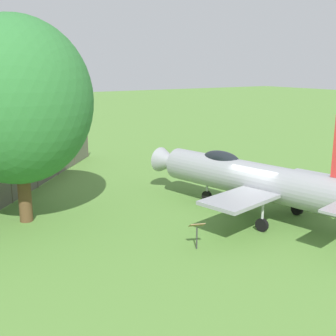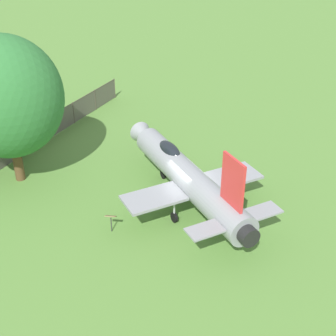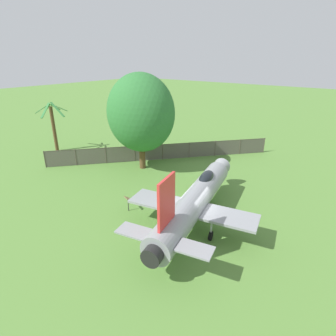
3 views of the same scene
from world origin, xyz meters
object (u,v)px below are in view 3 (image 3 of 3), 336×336
(info_plaque, at_px, (128,200))
(shrub_near_fence, at_px, (118,155))
(display_jet, at_px, (196,199))
(shade_tree, at_px, (141,113))
(palm_tree, at_px, (54,126))

(info_plaque, bearing_deg, shrub_near_fence, 141.00)
(display_jet, xyz_separation_m, shade_tree, (-9.66, 5.16, 3.80))
(shade_tree, bearing_deg, palm_tree, -168.97)
(shade_tree, height_order, palm_tree, shade_tree)
(display_jet, bearing_deg, info_plaque, 98.05)
(display_jet, height_order, shade_tree, shade_tree)
(info_plaque, bearing_deg, display_jet, 20.41)
(shade_tree, xyz_separation_m, info_plaque, (4.91, -6.93, -4.78))
(shade_tree, bearing_deg, info_plaque, -54.70)
(shrub_near_fence, bearing_deg, info_plaque, -39.00)
(shrub_near_fence, bearing_deg, palm_tree, -164.45)
(shade_tree, relative_size, shrub_near_fence, 7.70)
(display_jet, xyz_separation_m, info_plaque, (-4.75, -1.77, -0.98))
(palm_tree, relative_size, shrub_near_fence, 4.81)
(display_jet, relative_size, info_plaque, 11.49)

